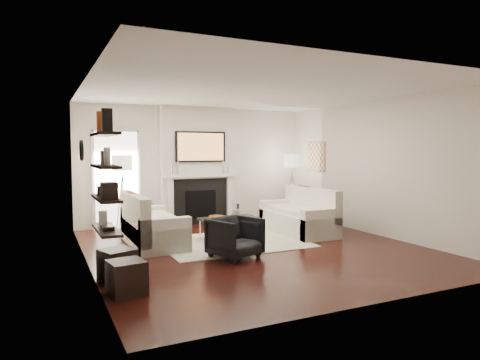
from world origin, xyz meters
name	(u,v)px	position (x,y,z in m)	size (l,w,h in m)	color
room_envelope	(255,171)	(0.00, 0.00, 1.35)	(6.00, 6.00, 6.00)	black
chimney_breast	(198,165)	(0.00, 2.88, 1.35)	(1.80, 0.25, 2.70)	silver
fireplace_surround	(201,201)	(0.00, 2.74, 0.52)	(1.30, 0.02, 1.04)	black
firebox	(201,204)	(0.00, 2.73, 0.45)	(0.75, 0.02, 0.65)	black
mantel_pilaster_l	(171,202)	(-0.72, 2.71, 0.55)	(0.12, 0.08, 1.10)	white
mantel_pilaster_r	(230,199)	(0.72, 2.71, 0.55)	(0.12, 0.08, 1.10)	white
mantel_shelf	(201,176)	(0.00, 2.69, 1.12)	(1.70, 0.18, 0.07)	white
tv_body	(201,147)	(0.00, 2.71, 1.78)	(1.20, 0.06, 0.70)	black
tv_screen	(201,147)	(0.00, 2.68, 1.78)	(1.10, 0.01, 0.62)	#BF723F
candlestick_l_tall	(178,168)	(-0.55, 2.70, 1.30)	(0.04, 0.04, 0.30)	silver
candlestick_l_short	(172,169)	(-0.68, 2.70, 1.27)	(0.04, 0.04, 0.24)	silver
candlestick_r_tall	(223,167)	(0.55, 2.70, 1.30)	(0.04, 0.04, 0.30)	silver
candlestick_r_short	(228,168)	(0.68, 2.70, 1.27)	(0.04, 0.04, 0.24)	silver
hallway_panel	(116,180)	(-1.85, 2.98, 1.05)	(0.90, 0.02, 2.10)	white
door_trim_l	(93,181)	(-2.33, 2.96, 1.05)	(0.06, 0.06, 2.16)	white
door_trim_r	(139,180)	(-1.37, 2.96, 1.05)	(0.06, 0.06, 2.16)	white
door_trim_top	(116,130)	(-1.85, 2.96, 2.13)	(1.02, 0.06, 0.06)	white
rug	(231,242)	(-0.20, 0.56, 0.01)	(2.60, 2.00, 0.01)	beige
loveseat_left_base	(154,233)	(-1.53, 1.01, 0.21)	(0.85, 1.80, 0.42)	white
loveseat_left_back	(135,217)	(-1.87, 1.01, 0.53)	(0.18, 1.80, 0.80)	white
loveseat_left_arm_n	(166,236)	(-1.53, 0.20, 0.30)	(0.85, 0.18, 0.60)	white
loveseat_left_arm_s	(143,221)	(-1.53, 1.82, 0.30)	(0.85, 0.18, 0.60)	white
loveseat_left_cushion	(156,219)	(-1.48, 1.01, 0.47)	(0.63, 1.44, 0.10)	white
pillow_left_orange	(131,204)	(-1.87, 1.31, 0.73)	(0.10, 0.42, 0.42)	#AA3A14
pillow_left_charcoal	(138,208)	(-1.87, 0.71, 0.72)	(0.10, 0.40, 0.40)	black
loveseat_right_base	(298,223)	(1.42, 0.81, 0.21)	(0.85, 1.80, 0.42)	white
loveseat_right_back	(312,207)	(1.75, 0.81, 0.53)	(0.18, 1.80, 0.80)	white
loveseat_right_arm_n	(322,225)	(1.42, 0.00, 0.30)	(0.85, 0.18, 0.60)	white
loveseat_right_arm_s	(278,213)	(1.42, 1.62, 0.30)	(0.85, 0.18, 0.60)	white
loveseat_right_cushion	(296,210)	(1.37, 0.81, 0.47)	(0.63, 1.44, 0.10)	white
pillow_right_orange	(304,196)	(1.75, 1.11, 0.73)	(0.10, 0.42, 0.42)	#AA3A14
pillow_right_charcoal	(320,199)	(1.75, 0.51, 0.72)	(0.10, 0.40, 0.40)	black
coffee_table	(229,219)	(-0.12, 0.84, 0.40)	(1.10, 0.55, 0.04)	black
coffee_leg_nw	(208,234)	(-0.62, 0.62, 0.19)	(0.02, 0.02, 0.38)	silver
coffee_leg_ne	(257,229)	(0.38, 0.62, 0.19)	(0.02, 0.02, 0.38)	silver
coffee_leg_sw	(200,230)	(-0.62, 1.06, 0.19)	(0.02, 0.02, 0.38)	silver
coffee_leg_se	(247,226)	(0.38, 1.06, 0.19)	(0.02, 0.02, 0.38)	silver
hurricane_glass	(236,210)	(0.03, 0.84, 0.56)	(0.15, 0.15, 0.26)	white
hurricane_candle	(236,213)	(0.03, 0.84, 0.50)	(0.11, 0.11, 0.16)	white
copper_bowl	(217,217)	(-0.37, 0.84, 0.45)	(0.30, 0.30, 0.05)	#AD651C
armchair	(235,236)	(-0.59, -0.47, 0.35)	(0.69, 0.64, 0.71)	black
lamp_left_post	(123,205)	(-1.85, 2.26, 0.60)	(0.02, 0.02, 1.20)	silver
lamp_left_shade	(122,163)	(-1.85, 2.26, 1.45)	(0.40, 0.40, 0.30)	white
lamp_left_leg_a	(128,204)	(-1.74, 2.26, 0.60)	(0.02, 0.02, 1.25)	silver
lamp_left_leg_b	(119,204)	(-1.91, 2.35, 0.60)	(0.02, 0.02, 1.25)	silver
lamp_left_leg_c	(121,205)	(-1.91, 2.16, 0.60)	(0.02, 0.02, 1.25)	silver
lamp_right_post	(292,197)	(2.05, 2.06, 0.60)	(0.02, 0.02, 1.20)	silver
lamp_right_shade	(292,161)	(2.05, 2.06, 1.45)	(0.40, 0.40, 0.30)	white
lamp_right_leg_a	(296,196)	(2.16, 2.06, 0.60)	(0.02, 0.02, 1.25)	silver
lamp_right_leg_b	(288,196)	(2.00, 2.16, 0.60)	(0.02, 0.02, 1.25)	silver
lamp_right_leg_c	(292,197)	(1.99, 1.97, 0.60)	(0.02, 0.02, 1.25)	silver
console_top	(309,190)	(2.57, 2.12, 0.73)	(0.35, 1.20, 0.04)	black
console_leg_n	(322,208)	(2.57, 1.57, 0.35)	(0.30, 0.04, 0.71)	black
console_leg_s	(296,203)	(2.57, 2.67, 0.35)	(0.30, 0.04, 0.71)	black
wall_art	(316,156)	(2.73, 2.05, 1.55)	(0.03, 0.70, 0.70)	tan
shelf_bottom	(107,230)	(-2.62, -1.00, 0.70)	(0.25, 1.00, 0.04)	black
shelf_lower	(106,198)	(-2.62, -1.00, 1.10)	(0.25, 1.00, 0.04)	black
shelf_upper	(105,166)	(-2.62, -1.00, 1.50)	(0.25, 1.00, 0.04)	black
shelf_top	(104,134)	(-2.62, -1.00, 1.90)	(0.25, 1.00, 0.04)	black
decor_magfile_a	(107,120)	(-2.62, -1.23, 2.06)	(0.12, 0.10, 0.28)	black
decor_magfile_b	(102,123)	(-2.62, -0.78, 2.06)	(0.12, 0.10, 0.28)	#AA3A14
decor_frame_a	(107,156)	(-2.62, -1.17, 1.63)	(0.04, 0.30, 0.22)	white
decor_frame_b	(103,158)	(-2.62, -0.80, 1.61)	(0.04, 0.22, 0.18)	black
decor_wine_rack	(109,191)	(-2.62, -1.28, 1.22)	(0.18, 0.25, 0.20)	black
decor_box_small	(103,191)	(-2.62, -0.79, 1.18)	(0.15, 0.12, 0.12)	black
decor_books	(108,228)	(-2.62, -1.11, 0.74)	(0.14, 0.20, 0.05)	black
decor_box_tall	(103,218)	(-2.62, -0.68, 0.81)	(0.10, 0.10, 0.18)	white
clock_rim	(81,150)	(-2.73, 0.90, 1.70)	(0.34, 0.34, 0.04)	black
clock_face	(83,150)	(-2.71, 0.90, 1.70)	(0.29, 0.29, 0.01)	white
ottoman_near	(117,264)	(-2.47, -0.83, 0.20)	(0.40, 0.40, 0.40)	black
ottoman_far	(127,277)	(-2.47, -1.49, 0.20)	(0.40, 0.40, 0.40)	black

